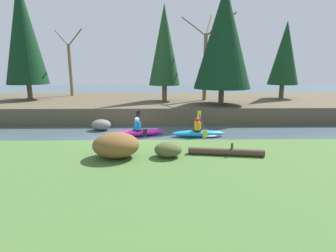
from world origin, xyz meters
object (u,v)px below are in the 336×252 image
at_px(boulder_midstream, 101,125).
at_px(driftwood_log, 226,152).
at_px(kayaker_middle, 139,132).
at_px(kayaker_lead, 200,133).

bearing_deg(boulder_midstream, driftwood_log, -47.32).
distance_m(boulder_midstream, driftwood_log, 8.38).
xyz_separation_m(kayaker_middle, boulder_midstream, (-2.26, 1.36, 0.09)).
relative_size(kayaker_middle, boulder_midstream, 2.51).
bearing_deg(kayaker_middle, kayaker_lead, -18.37).
bearing_deg(driftwood_log, kayaker_lead, 101.34).
height_order(kayaker_lead, kayaker_middle, same).
distance_m(kayaker_lead, boulder_midstream, 5.68).
bearing_deg(kayaker_lead, boulder_midstream, 162.76).
xyz_separation_m(boulder_midstream, driftwood_log, (5.67, -6.15, 0.35)).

